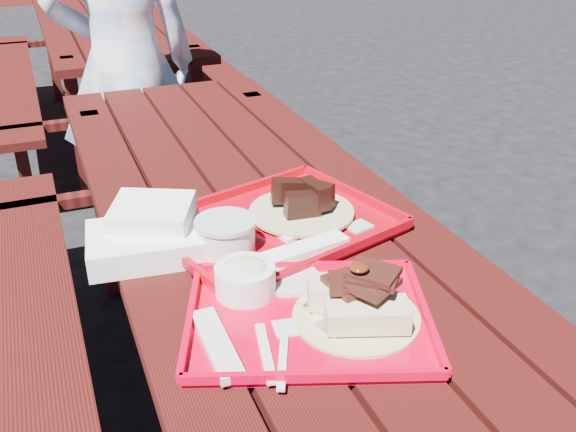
{
  "coord_description": "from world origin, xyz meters",
  "views": [
    {
      "loc": [
        -0.46,
        -1.29,
        1.46
      ],
      "look_at": [
        0.0,
        -0.15,
        0.82
      ],
      "focal_mm": 40.0,
      "sensor_mm": 36.0,
      "label": 1
    }
  ],
  "objects_px": {
    "picnic_table_near": "(266,282)",
    "near_tray": "(308,302)",
    "person": "(125,66)",
    "picnic_table_far": "(108,49)",
    "far_tray": "(274,223)"
  },
  "relations": [
    {
      "from": "picnic_table_near",
      "to": "near_tray",
      "type": "bearing_deg",
      "value": -99.29
    },
    {
      "from": "person",
      "to": "picnic_table_far",
      "type": "bearing_deg",
      "value": -90.55
    },
    {
      "from": "far_tray",
      "to": "picnic_table_near",
      "type": "bearing_deg",
      "value": 83.13
    },
    {
      "from": "person",
      "to": "far_tray",
      "type": "bearing_deg",
      "value": 97.24
    },
    {
      "from": "picnic_table_near",
      "to": "person",
      "type": "xyz_separation_m",
      "value": [
        -0.1,
        1.35,
        0.24
      ]
    },
    {
      "from": "picnic_table_near",
      "to": "near_tray",
      "type": "height_order",
      "value": "near_tray"
    },
    {
      "from": "picnic_table_near",
      "to": "person",
      "type": "height_order",
      "value": "person"
    },
    {
      "from": "near_tray",
      "to": "person",
      "type": "relative_size",
      "value": 0.32
    },
    {
      "from": "person",
      "to": "near_tray",
      "type": "bearing_deg",
      "value": 94.75
    },
    {
      "from": "picnic_table_near",
      "to": "picnic_table_far",
      "type": "height_order",
      "value": "same"
    },
    {
      "from": "near_tray",
      "to": "far_tray",
      "type": "xyz_separation_m",
      "value": [
        0.06,
        0.32,
        -0.01
      ]
    },
    {
      "from": "picnic_table_near",
      "to": "far_tray",
      "type": "bearing_deg",
      "value": -96.87
    },
    {
      "from": "picnic_table_near",
      "to": "picnic_table_far",
      "type": "relative_size",
      "value": 1.0
    },
    {
      "from": "picnic_table_far",
      "to": "person",
      "type": "xyz_separation_m",
      "value": [
        -0.1,
        -1.45,
        0.24
      ]
    },
    {
      "from": "far_tray",
      "to": "near_tray",
      "type": "bearing_deg",
      "value": -99.99
    }
  ]
}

